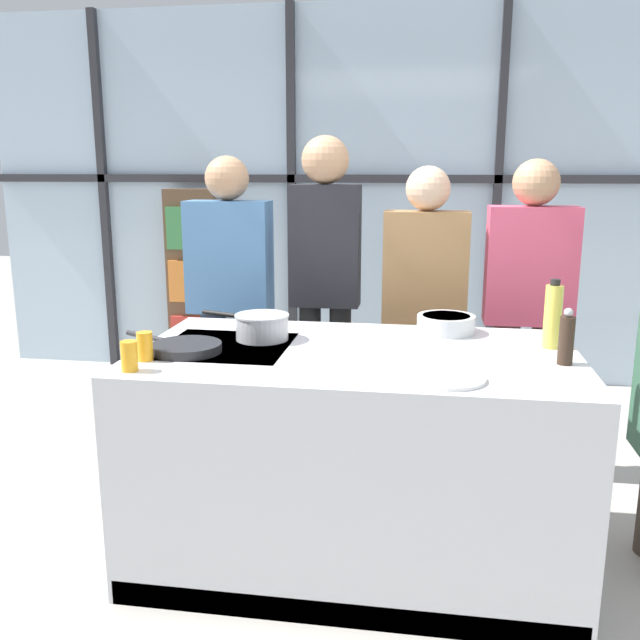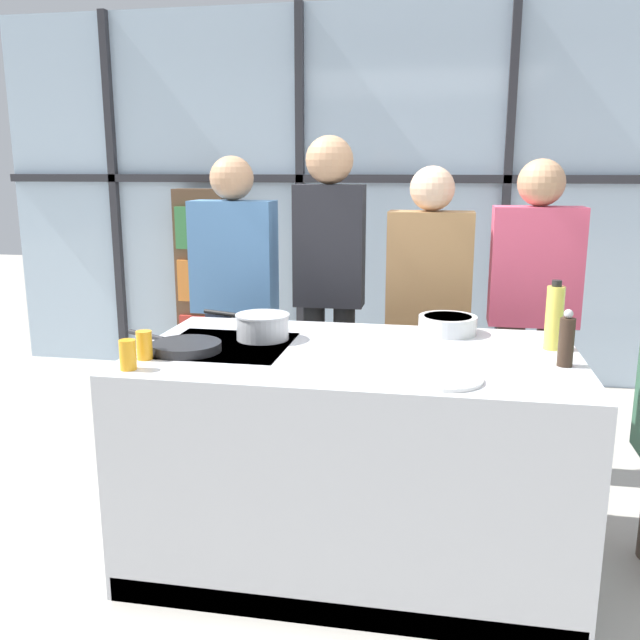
% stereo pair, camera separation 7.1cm
% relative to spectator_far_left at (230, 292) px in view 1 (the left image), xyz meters
% --- Properties ---
extents(ground_plane, '(18.00, 18.00, 0.00)m').
position_rel_spectator_far_left_xyz_m(ground_plane, '(0.79, -0.93, -0.95)').
color(ground_plane, '#ADA89E').
extents(back_window_wall, '(6.40, 0.10, 2.80)m').
position_rel_spectator_far_left_xyz_m(back_window_wall, '(0.79, 1.67, 0.45)').
color(back_window_wall, silver).
rests_on(back_window_wall, ground_plane).
extents(bookshelf, '(0.40, 0.19, 1.46)m').
position_rel_spectator_far_left_xyz_m(bookshelf, '(-0.74, 1.48, -0.22)').
color(bookshelf, brown).
rests_on(bookshelf, ground_plane).
extents(demo_island, '(1.77, 1.00, 0.90)m').
position_rel_spectator_far_left_xyz_m(demo_island, '(0.79, -0.93, -0.50)').
color(demo_island, silver).
rests_on(demo_island, ground_plane).
extents(spectator_far_left, '(0.45, 0.24, 1.68)m').
position_rel_spectator_far_left_xyz_m(spectator_far_left, '(0.00, 0.00, 0.00)').
color(spectator_far_left, '#232838').
rests_on(spectator_far_left, ground_plane).
extents(spectator_center_left, '(0.37, 0.25, 1.78)m').
position_rel_spectator_far_left_xyz_m(spectator_center_left, '(0.53, -0.00, 0.11)').
color(spectator_center_left, black).
rests_on(spectator_center_left, ground_plane).
extents(spectator_center_right, '(0.44, 0.23, 1.63)m').
position_rel_spectator_far_left_xyz_m(spectator_center_right, '(1.06, -0.00, -0.03)').
color(spectator_center_right, '#47382D').
rests_on(spectator_center_right, ground_plane).
extents(spectator_far_right, '(0.44, 0.23, 1.66)m').
position_rel_spectator_far_left_xyz_m(spectator_far_right, '(1.59, -0.00, -0.01)').
color(spectator_far_right, '#47382D').
rests_on(spectator_far_right, ground_plane).
extents(frying_pan, '(0.47, 0.32, 0.04)m').
position_rel_spectator_far_left_xyz_m(frying_pan, '(0.12, -1.05, -0.03)').
color(frying_pan, '#232326').
rests_on(frying_pan, demo_island).
extents(saucepan, '(0.42, 0.23, 0.11)m').
position_rel_spectator_far_left_xyz_m(saucepan, '(0.37, -0.81, 0.01)').
color(saucepan, silver).
rests_on(saucepan, demo_island).
extents(white_plate, '(0.27, 0.27, 0.01)m').
position_rel_spectator_far_left_xyz_m(white_plate, '(1.15, -1.26, -0.05)').
color(white_plate, white).
rests_on(white_plate, demo_island).
extents(mixing_bowl, '(0.26, 0.26, 0.08)m').
position_rel_spectator_far_left_xyz_m(mixing_bowl, '(1.16, -0.56, -0.01)').
color(mixing_bowl, silver).
rests_on(mixing_bowl, demo_island).
extents(oil_bottle, '(0.07, 0.07, 0.28)m').
position_rel_spectator_far_left_xyz_m(oil_bottle, '(1.58, -0.75, 0.08)').
color(oil_bottle, '#E0CC4C').
rests_on(oil_bottle, demo_island).
extents(pepper_grinder, '(0.06, 0.06, 0.22)m').
position_rel_spectator_far_left_xyz_m(pepper_grinder, '(1.59, -1.00, 0.04)').
color(pepper_grinder, '#332319').
rests_on(pepper_grinder, demo_island).
extents(juice_glass_near, '(0.06, 0.06, 0.11)m').
position_rel_spectator_far_left_xyz_m(juice_glass_near, '(0.01, -1.33, 0.00)').
color(juice_glass_near, orange).
rests_on(juice_glass_near, demo_island).
extents(juice_glass_far, '(0.06, 0.06, 0.11)m').
position_rel_spectator_far_left_xyz_m(juice_glass_far, '(0.01, -1.19, 0.00)').
color(juice_glass_far, orange).
rests_on(juice_glass_far, demo_island).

